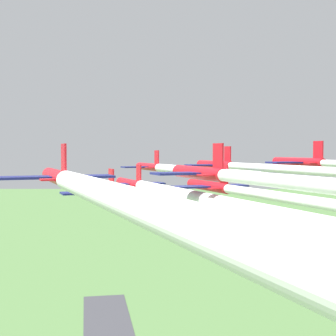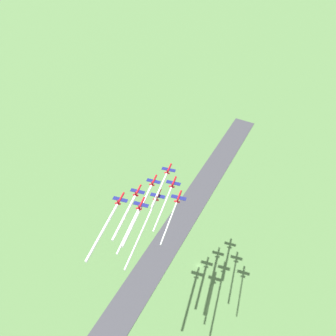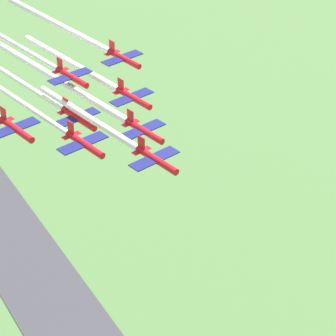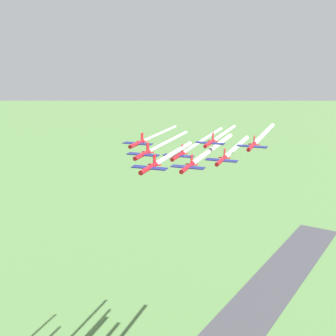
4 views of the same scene
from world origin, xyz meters
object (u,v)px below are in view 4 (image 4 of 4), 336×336
jet_2 (143,155)px  jet_6 (252,146)px  jet_4 (178,156)px  jet_5 (137,144)px  jet_3 (221,160)px  jet_7 (210,143)px  jet_0 (149,168)px  jet_1 (188,167)px

jet_2 → jet_6: (27.74, 18.81, -0.10)m
jet_4 → jet_5: (-12.69, 1.38, 2.70)m
jet_4 → jet_6: 22.11m
jet_3 → jet_4: 12.77m
jet_4 → jet_5: bearing=0.0°
jet_7 → jet_5: bearing=29.5°
jet_4 → jet_7: size_ratio=1.00×
jet_0 → jet_6: bearing=-120.5°
jet_0 → jet_7: jet_7 is taller
jet_0 → jet_5: 25.21m
jet_2 → jet_3: 22.15m
jet_0 → jet_4: jet_0 is taller
jet_3 → jet_2: bearing=29.5°
jet_7 → jet_2: bearing=59.5°
jet_1 → jet_7: 21.84m
jet_0 → jet_4: size_ratio=1.00×
jet_1 → jet_4: jet_4 is taller
jet_0 → jet_2: jet_2 is taller
jet_6 → jet_4: bearing=29.5°
jet_3 → jet_0: bearing=59.5°
jet_1 → jet_3: 12.59m
jet_1 → jet_3: jet_1 is taller
jet_1 → jet_6: size_ratio=1.00×
jet_1 → jet_2: size_ratio=1.00×
jet_3 → jet_5: jet_5 is taller
jet_4 → jet_5: jet_5 is taller
jet_0 → jet_4: 21.76m
jet_1 → jet_7: bearing=-90.0°
jet_5 → jet_6: (32.91, 7.33, -0.67)m
jet_4 → jet_7: (7.52, 10.10, 2.13)m
jet_3 → jet_5: 25.71m
jet_1 → jet_2: jet_2 is taller
jet_0 → jet_4: (2.35, 21.58, -1.58)m
jet_1 → jet_3: size_ratio=1.00×
jet_2 → jet_4: 12.77m
jet_2 → jet_1: bearing=180.0°
jet_4 → jet_0: bearing=90.0°
jet_1 → jet_6: 25.29m
jet_3 → jet_7: (-5.17, 11.48, 2.43)m
jet_2 → jet_6: jet_2 is taller
jet_2 → jet_0: bearing=120.5°
jet_1 → jet_4: 12.59m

